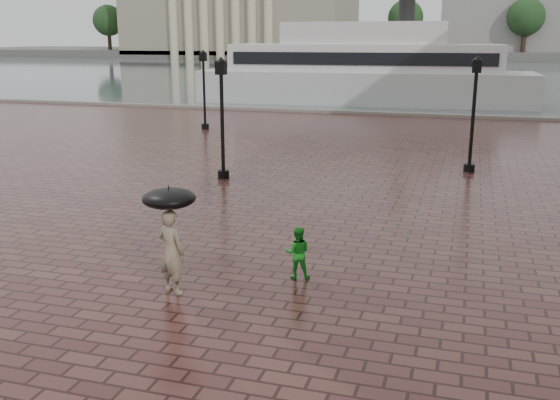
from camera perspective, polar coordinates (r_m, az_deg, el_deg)
name	(u,v)px	position (r m, az deg, el deg)	size (l,w,h in m)	color
ground	(311,297)	(13.14, 2.88, -8.83)	(300.00, 300.00, 0.00)	#3C1D1B
harbour_water	(454,71)	(103.87, 15.66, 11.25)	(240.00, 240.00, 0.00)	#485257
quay_edge	(426,116)	(44.11, 13.20, 7.47)	(80.00, 0.60, 0.30)	slate
far_shore	(463,54)	(171.78, 16.40, 12.68)	(300.00, 60.00, 2.00)	#4C4C47
museum	(242,2)	(166.91, -3.52, 17.62)	(57.00, 32.50, 26.00)	gray
far_trees	(464,18)	(149.79, 16.48, 15.69)	(188.00, 8.00, 13.50)	#2D2119
street_lamps	(288,104)	(28.31, 0.70, 8.77)	(15.44, 12.44, 4.40)	black
adult_pedestrian	(171,252)	(13.21, -9.89, -4.67)	(0.66, 0.43, 1.82)	gray
child_pedestrian	(298,253)	(13.90, 1.62, -4.84)	(0.58, 0.45, 1.19)	green
ferry_near	(364,70)	(52.01, 7.67, 11.67)	(26.94, 7.67, 8.75)	silver
umbrella	(169,199)	(12.88, -10.11, 0.13)	(1.10, 1.10, 1.18)	black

